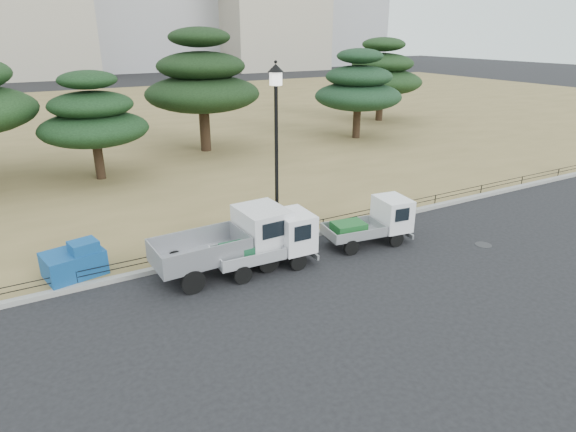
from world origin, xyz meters
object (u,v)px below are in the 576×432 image
truck_kei_rear (373,222)px  street_lamp (276,125)px  truck_kei_front (272,242)px  truck_large (230,240)px  tarp_pile (75,262)px

truck_kei_rear → street_lamp: street_lamp is taller
truck_kei_front → truck_large: bearing=162.9°
truck_kei_front → tarp_pile: truck_kei_front is taller
truck_kei_front → tarp_pile: size_ratio=1.74×
truck_large → tarp_pile: (-4.54, 1.81, -0.46)m
truck_large → tarp_pile: size_ratio=2.31×
street_lamp → truck_large: bearing=-151.2°
truck_large → tarp_pile: bearing=155.8°
street_lamp → tarp_pile: (-6.98, 0.47, -3.76)m
street_lamp → truck_kei_rear: bearing=-32.6°
truck_kei_front → tarp_pile: (-5.82, 2.25, -0.27)m
truck_kei_front → truck_kei_rear: 4.16m
truck_kei_front → tarp_pile: bearing=160.7°
tarp_pile → truck_large: bearing=-21.7°
street_lamp → tarp_pile: 7.94m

